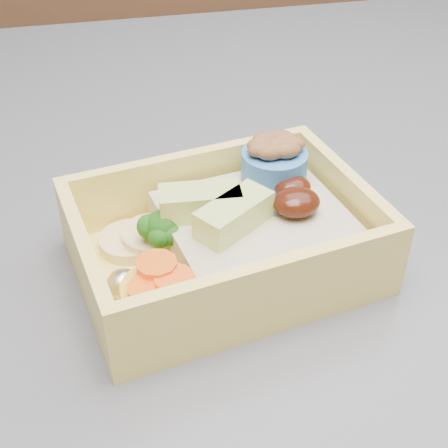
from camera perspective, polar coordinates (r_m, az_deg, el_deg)
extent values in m
cube|color=brown|center=(1.90, -11.48, 12.86)|extent=(3.20, 0.60, 0.90)
cube|color=#37363B|center=(0.54, -8.33, 1.29)|extent=(1.24, 0.84, 0.04)
cube|color=#FFE369|center=(0.44, 0.00, -3.52)|extent=(0.22, 0.18, 0.01)
cube|color=#FFE369|center=(0.48, -3.14, 4.01)|extent=(0.20, 0.04, 0.05)
cube|color=#FFE369|center=(0.38, 3.96, -6.38)|extent=(0.20, 0.04, 0.05)
cube|color=#FFE369|center=(0.46, 10.92, 2.21)|extent=(0.03, 0.13, 0.05)
cube|color=#FFE369|center=(0.41, -12.49, -3.76)|extent=(0.03, 0.13, 0.05)
cube|color=tan|center=(0.44, 2.93, -0.75)|extent=(0.14, 0.13, 0.03)
ellipsoid|color=#361108|center=(0.43, 6.63, 1.99)|extent=(0.04, 0.03, 0.02)
ellipsoid|color=#361108|center=(0.45, 6.29, 3.38)|extent=(0.03, 0.03, 0.01)
cube|color=#CAE175|center=(0.41, 0.92, 0.85)|extent=(0.06, 0.05, 0.02)
cube|color=#CAE175|center=(0.42, -2.19, 2.01)|extent=(0.06, 0.03, 0.02)
cylinder|color=#81AF5E|center=(0.44, -5.48, -2.25)|extent=(0.01, 0.01, 0.02)
sphere|color=#1F5A14|center=(0.42, -5.64, -0.17)|extent=(0.02, 0.02, 0.02)
sphere|color=#1F5A14|center=(0.43, -4.69, 0.20)|extent=(0.02, 0.02, 0.02)
sphere|color=#1F5A14|center=(0.43, -6.83, -0.24)|extent=(0.02, 0.02, 0.02)
sphere|color=#1F5A14|center=(0.42, -4.86, -1.02)|extent=(0.02, 0.02, 0.02)
sphere|color=#1F5A14|center=(0.42, -5.90, -1.18)|extent=(0.02, 0.02, 0.02)
sphere|color=#1F5A14|center=(0.43, -6.02, 0.22)|extent=(0.02, 0.02, 0.02)
cylinder|color=gold|center=(0.40, -5.87, -6.81)|extent=(0.05, 0.05, 0.02)
cylinder|color=#F85D14|center=(0.39, -6.14, -5.09)|extent=(0.03, 0.03, 0.00)
cylinder|color=#F85D14|center=(0.38, -6.92, -5.86)|extent=(0.03, 0.03, 0.00)
cylinder|color=#F85D14|center=(0.38, -4.51, -5.09)|extent=(0.03, 0.03, 0.00)
cylinder|color=#F85D14|center=(0.39, -6.19, -3.68)|extent=(0.03, 0.03, 0.00)
cylinder|color=#D9B97D|center=(0.45, -8.59, -1.60)|extent=(0.04, 0.04, 0.01)
cylinder|color=#D9B97D|center=(0.45, -6.52, -1.07)|extent=(0.04, 0.04, 0.01)
ellipsoid|color=silver|center=(0.46, -4.75, 0.67)|extent=(0.02, 0.02, 0.02)
ellipsoid|color=silver|center=(0.41, -9.19, -5.49)|extent=(0.02, 0.02, 0.02)
cylinder|color=#3B78C9|center=(0.46, 4.60, 5.35)|extent=(0.05, 0.05, 0.02)
ellipsoid|color=brown|center=(0.45, 4.71, 7.14)|extent=(0.02, 0.02, 0.01)
ellipsoid|color=brown|center=(0.46, 5.58, 7.62)|extent=(0.02, 0.02, 0.01)
ellipsoid|color=brown|center=(0.45, 3.39, 7.25)|extent=(0.02, 0.02, 0.01)
ellipsoid|color=brown|center=(0.45, 5.72, 6.71)|extent=(0.02, 0.02, 0.01)
ellipsoid|color=brown|center=(0.44, 4.32, 6.58)|extent=(0.02, 0.02, 0.01)
ellipsoid|color=brown|center=(0.45, 6.15, 7.20)|extent=(0.02, 0.02, 0.01)
ellipsoid|color=brown|center=(0.46, 3.84, 7.73)|extent=(0.02, 0.02, 0.01)
ellipsoid|color=brown|center=(0.46, 5.02, 7.89)|extent=(0.02, 0.02, 0.01)
ellipsoid|color=brown|center=(0.45, 3.50, 6.81)|extent=(0.02, 0.02, 0.01)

